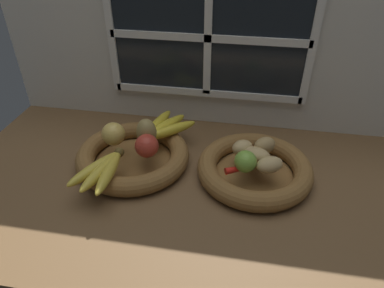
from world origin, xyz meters
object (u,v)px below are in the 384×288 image
(banana_bunch_back, at_px, (163,127))
(chili_pepper, at_px, (249,167))
(fruit_bowl_right, at_px, (254,170))
(banana_bunch_front, at_px, (102,170))
(apple_golden_left, at_px, (113,134))
(potato_large, at_px, (256,156))
(potato_small, at_px, (269,165))
(potato_oblong, at_px, (242,148))
(lime_near, at_px, (245,161))
(potato_back, at_px, (265,146))
(fruit_bowl_left, at_px, (133,157))
(pear_brown, at_px, (146,132))
(apple_red_right, at_px, (147,146))

(banana_bunch_back, bearing_deg, chili_pepper, -27.95)
(banana_bunch_back, xyz_separation_m, chili_pepper, (0.28, -0.15, -0.01))
(fruit_bowl_right, distance_m, chili_pepper, 0.06)
(banana_bunch_front, bearing_deg, apple_golden_left, 97.56)
(potato_large, bearing_deg, potato_small, -45.00)
(potato_oblong, distance_m, lime_near, 0.08)
(potato_back, bearing_deg, fruit_bowl_left, -172.75)
(potato_oblong, height_order, potato_large, potato_oblong)
(lime_near, height_order, chili_pepper, lime_near)
(banana_bunch_front, height_order, potato_large, potato_large)
(potato_small, bearing_deg, potato_back, 98.97)
(lime_near, bearing_deg, apple_golden_left, 171.10)
(banana_bunch_front, relative_size, chili_pepper, 1.41)
(pear_brown, distance_m, potato_small, 0.37)
(potato_large, bearing_deg, potato_back, 65.56)
(fruit_bowl_left, height_order, potato_large, potato_large)
(banana_bunch_back, bearing_deg, apple_red_right, -96.76)
(fruit_bowl_right, relative_size, apple_red_right, 4.83)
(potato_large, distance_m, lime_near, 0.05)
(banana_bunch_front, bearing_deg, potato_back, 22.26)
(fruit_bowl_left, xyz_separation_m, banana_bunch_back, (0.07, 0.11, 0.05))
(pear_brown, distance_m, lime_near, 0.31)
(lime_near, bearing_deg, potato_back, 61.02)
(banana_bunch_back, distance_m, potato_large, 0.31)
(potato_back, bearing_deg, apple_golden_left, -176.04)
(apple_golden_left, xyz_separation_m, pear_brown, (0.10, 0.01, 0.01))
(banana_bunch_back, bearing_deg, pear_brown, -111.91)
(apple_golden_left, height_order, potato_large, apple_golden_left)
(banana_bunch_front, bearing_deg, pear_brown, 62.92)
(banana_bunch_front, distance_m, lime_near, 0.39)
(apple_golden_left, relative_size, banana_bunch_front, 0.36)
(apple_red_right, xyz_separation_m, banana_bunch_back, (0.02, 0.13, -0.02))
(potato_back, bearing_deg, lime_near, -118.98)
(fruit_bowl_left, relative_size, lime_near, 5.58)
(fruit_bowl_right, xyz_separation_m, lime_near, (-0.03, -0.04, 0.06))
(pear_brown, distance_m, potato_large, 0.33)
(fruit_bowl_left, bearing_deg, banana_bunch_front, -107.62)
(potato_large, bearing_deg, fruit_bowl_left, -180.00)
(potato_oblong, xyz_separation_m, lime_near, (0.01, -0.07, 0.01))
(potato_small, bearing_deg, fruit_bowl_right, 135.00)
(banana_bunch_front, bearing_deg, banana_bunch_back, 64.58)
(potato_back, distance_m, potato_oblong, 0.07)
(banana_bunch_back, height_order, potato_oblong, potato_oblong)
(apple_red_right, bearing_deg, banana_bunch_front, -133.01)
(potato_oblong, height_order, lime_near, lime_near)
(potato_oblong, relative_size, chili_pepper, 0.45)
(pear_brown, height_order, banana_bunch_front, pear_brown)
(apple_red_right, bearing_deg, apple_golden_left, 160.11)
(potato_large, relative_size, chili_pepper, 0.58)
(potato_small, distance_m, chili_pepper, 0.05)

